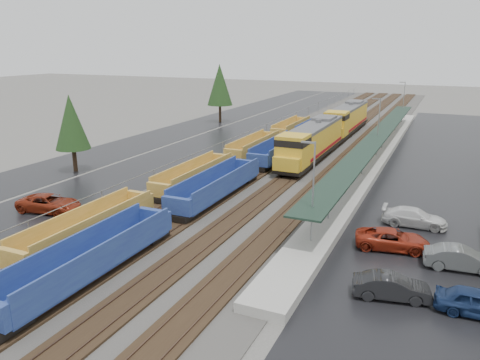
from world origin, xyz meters
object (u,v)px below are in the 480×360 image
Objects in this scene: parked_car_east_a at (392,287)px; parked_car_east_d at (478,303)px; parked_car_west_c at (49,203)px; parked_car_east_e at (461,259)px; well_string_yellow at (150,198)px; well_string_blue at (217,187)px; parked_car_east_c at (414,218)px; parked_car_east_b at (392,240)px; locomotive_trail at (347,119)px; locomotive_lead at (311,142)px.

parked_car_east_d is at bearing -101.09° from parked_car_east_a.
parked_car_west_c is 1.20× the size of parked_car_east_e.
well_string_blue is (4.00, 5.28, 0.07)m from well_string_yellow.
parked_car_east_c is (17.95, 0.42, -0.45)m from well_string_blue.
well_string_blue is 18.99× the size of parked_car_east_d.
parked_car_east_b is 8.97m from parked_car_east_d.
locomotive_trail is 0.23× the size of well_string_yellow.
parked_car_east_a is at bearing -34.64° from well_string_blue.
well_string_blue is 16.27× the size of parked_car_east_b.
locomotive_trail reaches higher than parked_car_east_a.
parked_car_west_c is (-11.98, -9.34, -0.41)m from well_string_blue.
parked_car_east_e reaches higher than parked_car_east_a.
locomotive_trail is 4.78× the size of parked_car_east_d.
parked_car_east_a is at bearing 177.11° from parked_car_east_b.
parked_car_east_a is 0.95× the size of parked_car_east_e.
parked_car_west_c is 31.47m from parked_car_east_c.
parked_car_west_c is 33.52m from parked_car_east_e.
parked_car_east_b is (16.87, -5.00, -0.47)m from well_string_blue.
parked_car_east_b is (28.85, 4.34, -0.05)m from parked_car_west_c.
locomotive_trail reaches higher than parked_car_east_e.
parked_car_west_c is 1.07× the size of parked_car_east_b.
locomotive_trail is 41.56m from parked_car_east_c.
locomotive_trail is (0.00, 21.00, 0.00)m from locomotive_lead.
parked_car_east_e is at bearing -95.09° from parked_car_west_c.
parked_car_east_e is (3.71, 5.69, 0.04)m from parked_car_east_a.
well_string_blue is 15.15× the size of parked_car_west_c.
parked_car_east_e is (33.40, 2.80, -0.01)m from parked_car_west_c.
parked_car_east_e is (4.55, -1.55, 0.04)m from parked_car_east_b.
well_string_blue is (-4.00, -39.52, -1.38)m from locomotive_trail.
well_string_blue is at bearing -102.19° from locomotive_lead.
parked_car_east_c is (29.92, 9.76, -0.04)m from parked_car_west_c.
well_string_yellow is 22.80m from parked_car_east_a.
locomotive_trail reaches higher than parked_car_east_b.
parked_car_east_d is (5.39, -7.17, 0.04)m from parked_car_east_b.
well_string_yellow is 6.62m from well_string_blue.
parked_car_west_c is (-15.98, -48.86, -1.79)m from locomotive_trail.
well_string_blue is at bearing 67.11° from parked_car_east_e.
well_string_yellow is at bearing 81.25° from parked_car_east_e.
parked_car_east_b is at bearing -16.50° from well_string_blue.
parked_car_east_d is (18.26, -51.68, -1.81)m from locomotive_trail.
locomotive_trail is 4.60× the size of parked_car_east_e.
locomotive_lead is at bearing 36.04° from parked_car_east_c.
parked_car_west_c is 29.83m from parked_car_east_a.
parked_car_west_c is at bearing -119.83° from locomotive_lead.
parked_car_east_e is at bearing -155.04° from parked_car_east_c.
well_string_blue is 17.60m from parked_car_east_b.
well_string_yellow reaches higher than parked_car_east_e.
locomotive_trail reaches higher than parked_car_west_c.
parked_car_east_b is at bearing 65.32° from parked_car_east_e.
locomotive_trail is 4.10× the size of parked_car_east_b.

